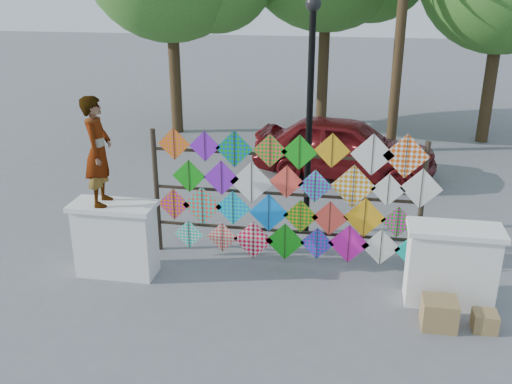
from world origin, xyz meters
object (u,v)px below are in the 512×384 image
kite_rack (291,198)px  sedan (345,147)px  lamppost (310,98)px  vendor_woman (98,151)px

kite_rack → sedan: (0.79, 4.78, -0.46)m
kite_rack → lamppost: size_ratio=1.11×
kite_rack → vendor_woman: (-3.00, -0.93, 0.95)m
sedan → lamppost: size_ratio=1.00×
lamppost → vendor_woman: bearing=-145.1°
vendor_woman → lamppost: lamppost is taller
vendor_woman → sedan: (3.79, 5.71, -1.41)m
kite_rack → vendor_woman: bearing=-162.8°
kite_rack → sedan: size_ratio=1.11×
kite_rack → vendor_woman: 3.28m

